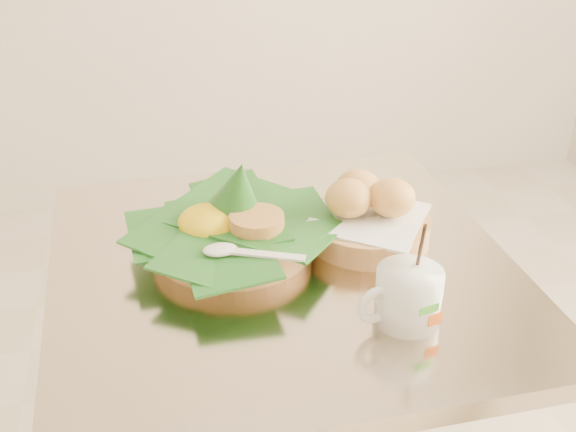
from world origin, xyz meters
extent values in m
cube|color=beige|center=(0.13, 0.05, 0.73)|extent=(0.72, 0.72, 0.03)
cylinder|color=tan|center=(0.06, 0.12, 0.77)|extent=(0.25, 0.25, 0.04)
cone|color=#1A5618|center=(0.07, 0.12, 0.85)|extent=(0.14, 0.15, 0.13)
ellipsoid|color=yellow|center=(0.02, 0.12, 0.80)|extent=(0.10, 0.10, 0.05)
cylinder|color=#CC9347|center=(0.09, 0.09, 0.81)|extent=(0.08, 0.08, 0.02)
cylinder|color=tan|center=(0.28, 0.10, 0.77)|extent=(0.20, 0.20, 0.04)
cube|color=white|center=(0.28, 0.10, 0.79)|extent=(0.23, 0.23, 0.01)
ellipsoid|color=#B47829|center=(0.24, 0.10, 0.82)|extent=(0.08, 0.08, 0.06)
ellipsoid|color=#B47829|center=(0.31, 0.09, 0.82)|extent=(0.08, 0.08, 0.06)
ellipsoid|color=#B47829|center=(0.27, 0.13, 0.82)|extent=(0.08, 0.08, 0.06)
cylinder|color=white|center=(0.26, -0.12, 0.79)|extent=(0.09, 0.09, 0.08)
torus|color=white|center=(0.21, -0.14, 0.79)|extent=(0.06, 0.03, 0.06)
cylinder|color=#4D2816|center=(0.26, -0.12, 0.82)|extent=(0.08, 0.08, 0.01)
cylinder|color=black|center=(0.28, -0.12, 0.85)|extent=(0.02, 0.05, 0.11)
cube|color=green|center=(0.27, -0.17, 0.80)|extent=(0.03, 0.01, 0.01)
cube|color=orange|center=(0.28, -0.17, 0.78)|extent=(0.02, 0.01, 0.02)
camera|label=1|loc=(-0.06, -0.87, 1.34)|focal=45.00mm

